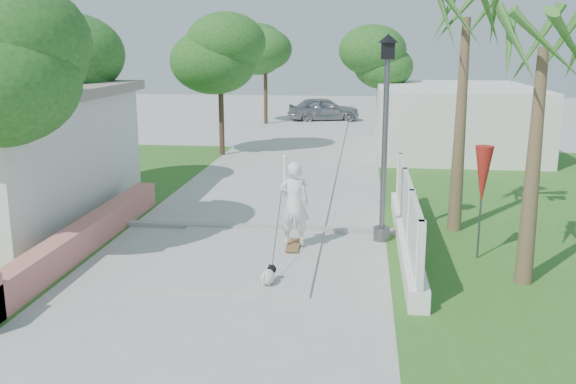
# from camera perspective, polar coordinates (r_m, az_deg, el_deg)

# --- Properties ---
(ground) EXTENTS (90.00, 90.00, 0.00)m
(ground) POSITION_cam_1_polar(r_m,az_deg,el_deg) (9.56, -9.01, -13.49)
(ground) COLOR #B7B7B2
(ground) RESTS_ON ground
(path_strip) EXTENTS (3.20, 36.00, 0.06)m
(path_strip) POSITION_cam_1_polar(r_m,az_deg,el_deg) (28.63, 1.77, 4.62)
(path_strip) COLOR #B7B7B2
(path_strip) RESTS_ON ground
(curb) EXTENTS (6.50, 0.25, 0.10)m
(curb) POSITION_cam_1_polar(r_m,az_deg,el_deg) (15.02, -2.88, -3.16)
(curb) COLOR #999993
(curb) RESTS_ON ground
(grass_left) EXTENTS (8.00, 20.00, 0.01)m
(grass_left) POSITION_cam_1_polar(r_m,az_deg,el_deg) (19.23, -22.87, -0.70)
(grass_left) COLOR #2F6C22
(grass_left) RESTS_ON ground
(grass_right) EXTENTS (8.00, 20.00, 0.01)m
(grass_right) POSITION_cam_1_polar(r_m,az_deg,el_deg) (17.37, 21.74, -2.01)
(grass_right) COLOR #2F6C22
(grass_right) RESTS_ON ground
(pink_wall) EXTENTS (0.45, 8.20, 0.80)m
(pink_wall) POSITION_cam_1_polar(r_m,az_deg,el_deg) (13.67, -18.47, -4.36)
(pink_wall) COLOR #D1756B
(pink_wall) RESTS_ON ground
(lattice_fence) EXTENTS (0.35, 7.00, 1.50)m
(lattice_fence) POSITION_cam_1_polar(r_m,az_deg,el_deg) (13.76, 10.50, -2.76)
(lattice_fence) COLOR white
(lattice_fence) RESTS_ON ground
(building_right) EXTENTS (6.00, 8.00, 2.60)m
(building_right) POSITION_cam_1_polar(r_m,az_deg,el_deg) (26.62, 14.46, 6.33)
(building_right) COLOR silver
(building_right) RESTS_ON ground
(street_lamp) EXTENTS (0.44, 0.44, 4.44)m
(street_lamp) POSITION_cam_1_polar(r_m,az_deg,el_deg) (13.84, 8.63, 5.37)
(street_lamp) COLOR #59595E
(street_lamp) RESTS_ON ground
(bollard) EXTENTS (0.14, 0.14, 1.09)m
(bollard) POSITION_cam_1_polar(r_m,az_deg,el_deg) (18.71, -0.27, 1.80)
(bollard) COLOR white
(bollard) RESTS_ON ground
(patio_umbrella) EXTENTS (0.36, 0.36, 2.30)m
(patio_umbrella) POSITION_cam_1_polar(r_m,az_deg,el_deg) (13.18, 16.93, 1.30)
(patio_umbrella) COLOR #59595E
(patio_umbrella) RESTS_ON ground
(tree_left_mid) EXTENTS (3.20, 3.20, 4.85)m
(tree_left_mid) POSITION_cam_1_polar(r_m,az_deg,el_deg) (18.49, -18.94, 10.07)
(tree_left_mid) COLOR #4C3826
(tree_left_mid) RESTS_ON ground
(tree_path_left) EXTENTS (3.40, 3.40, 5.23)m
(tree_path_left) POSITION_cam_1_polar(r_m,az_deg,el_deg) (24.79, -6.03, 12.04)
(tree_path_left) COLOR #4C3826
(tree_path_left) RESTS_ON ground
(tree_path_right) EXTENTS (3.00, 3.00, 4.79)m
(tree_path_right) POSITION_cam_1_polar(r_m,az_deg,el_deg) (28.21, 8.48, 11.43)
(tree_path_right) COLOR #4C3826
(tree_path_right) RESTS_ON ground
(tree_path_far) EXTENTS (3.20, 3.20, 5.17)m
(tree_path_far) POSITION_cam_1_polar(r_m,az_deg,el_deg) (34.59, -2.00, 12.39)
(tree_path_far) COLOR #4C3826
(tree_path_far) RESTS_ON ground
(palm_far) EXTENTS (1.80, 1.80, 5.30)m
(palm_far) POSITION_cam_1_polar(r_m,az_deg,el_deg) (14.87, 15.53, 13.53)
(palm_far) COLOR brown
(palm_far) RESTS_ON ground
(palm_near) EXTENTS (1.80, 1.80, 4.70)m
(palm_near) POSITION_cam_1_polar(r_m,az_deg,el_deg) (11.79, 21.68, 10.74)
(palm_near) COLOR brown
(palm_near) RESTS_ON ground
(skateboarder) EXTENTS (0.69, 2.47, 1.89)m
(skateboarder) POSITION_cam_1_polar(r_m,az_deg,el_deg) (13.21, 0.32, -1.34)
(skateboarder) COLOR brown
(skateboarder) RESTS_ON ground
(dog) EXTENTS (0.33, 0.54, 0.38)m
(dog) POSITION_cam_1_polar(r_m,az_deg,el_deg) (11.53, -1.75, -7.46)
(dog) COLOR silver
(dog) RESTS_ON ground
(parked_car) EXTENTS (4.20, 2.59, 1.33)m
(parked_car) POSITION_cam_1_polar(r_m,az_deg,el_deg) (35.99, 3.19, 7.38)
(parked_car) COLOR #B4B6BD
(parked_car) RESTS_ON ground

